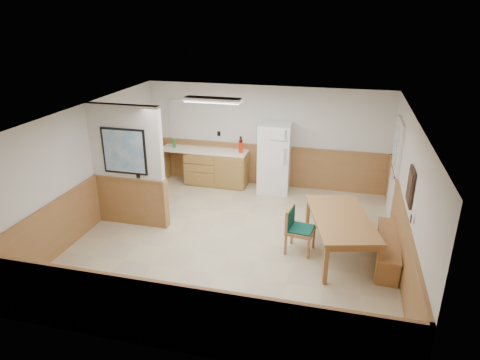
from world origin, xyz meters
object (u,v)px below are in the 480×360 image
(refrigerator, at_px, (274,158))
(dining_chair, at_px, (296,226))
(dining_table, at_px, (341,222))
(fire_extinguisher, at_px, (241,145))
(dining_bench, at_px, (388,244))
(soap_bottle, at_px, (174,143))

(refrigerator, xyz_separation_m, dining_chair, (0.87, -2.70, -0.35))
(dining_table, relative_size, fire_extinguisher, 5.17)
(dining_bench, height_order, dining_chair, dining_chair)
(refrigerator, height_order, dining_table, refrigerator)
(dining_chair, distance_m, soap_bottle, 4.43)
(refrigerator, relative_size, dining_bench, 1.00)
(dining_table, xyz_separation_m, fire_extinguisher, (-2.51, 2.69, 0.42))
(dining_bench, bearing_deg, soap_bottle, 155.08)
(fire_extinguisher, distance_m, soap_bottle, 1.74)
(refrigerator, xyz_separation_m, soap_bottle, (-2.58, 0.02, 0.17))
(refrigerator, distance_m, dining_table, 3.13)
(refrigerator, bearing_deg, soap_bottle, 176.49)
(dining_bench, distance_m, soap_bottle, 5.80)
(refrigerator, bearing_deg, dining_bench, -49.91)
(refrigerator, distance_m, soap_bottle, 2.59)
(refrigerator, bearing_deg, dining_chair, -75.17)
(soap_bottle, bearing_deg, dining_bench, -27.94)
(dining_bench, bearing_deg, refrigerator, 136.12)
(dining_chair, distance_m, fire_extinguisher, 3.29)
(dining_bench, height_order, soap_bottle, soap_bottle)
(dining_bench, distance_m, fire_extinguisher, 4.37)
(dining_table, distance_m, dining_chair, 0.81)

